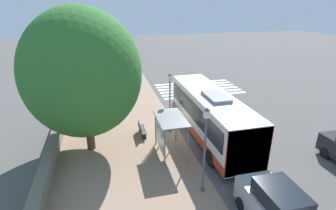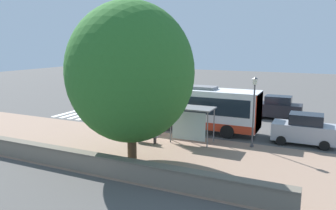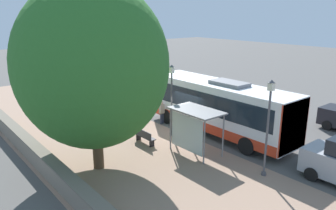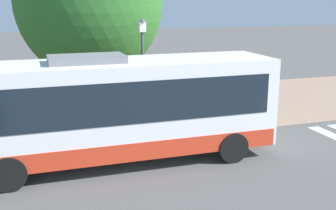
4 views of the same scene
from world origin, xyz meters
The scene contains 9 objects.
ground_plane centered at (0.00, 0.00, 0.00)m, with size 120.00×120.00×0.00m, color #514F4C.
sidewalk_plaza centered at (-4.50, 0.00, 0.01)m, with size 9.00×44.00×0.02m.
stone_wall centered at (-8.55, 0.00, 0.52)m, with size 0.60×20.00×1.02m.
bus centered at (1.76, -1.43, 1.81)m, with size 2.63×10.26×3.49m.
bus_shelter centered at (-1.52, -2.66, 2.03)m, with size 1.71×2.91×2.45m.
pedestrian centered at (0.19, 2.27, 0.94)m, with size 0.34×0.22×1.62m.
bench centered at (-2.80, 0.16, 0.48)m, with size 0.40×1.67×0.88m.
street_lamp_near centered at (-0.69, 0.19, 2.63)m, with size 0.28×0.28×4.45m.
shade_tree centered at (-6.31, -0.90, 5.10)m, with size 7.00×7.00×8.96m.
Camera 4 is at (14.40, -3.80, 5.10)m, focal length 45.00 mm.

